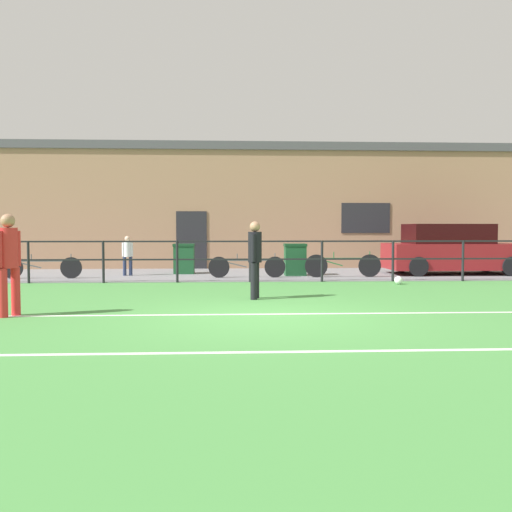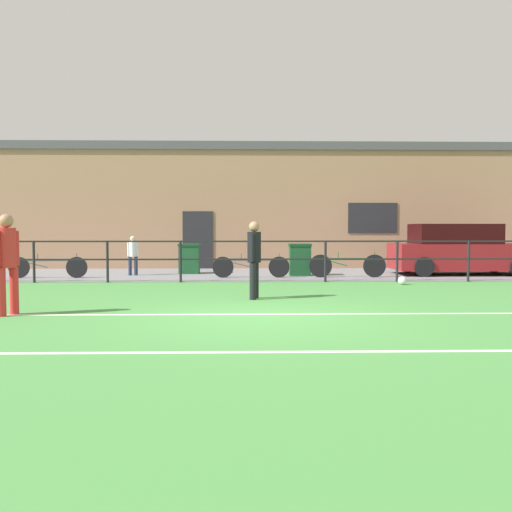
% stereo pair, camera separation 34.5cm
% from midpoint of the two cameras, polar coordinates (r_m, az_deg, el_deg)
% --- Properties ---
extents(ground, '(60.00, 44.00, 0.04)m').
position_cam_midpoint_polar(ground, '(9.55, -0.14, -6.27)').
color(ground, '#478C42').
extents(field_line_touchline, '(36.00, 0.11, 0.00)m').
position_cam_midpoint_polar(field_line_touchline, '(9.77, -0.20, -5.93)').
color(field_line_touchline, white).
rests_on(field_line_touchline, ground).
extents(field_line_hash, '(36.00, 0.11, 0.00)m').
position_cam_midpoint_polar(field_line_hash, '(6.85, 1.02, -9.73)').
color(field_line_hash, white).
rests_on(field_line_hash, ground).
extents(pavement_strip, '(48.00, 5.00, 0.02)m').
position_cam_midpoint_polar(pavement_strip, '(17.98, -1.49, -1.87)').
color(pavement_strip, slate).
rests_on(pavement_strip, ground).
extents(perimeter_fence, '(36.07, 0.07, 1.15)m').
position_cam_midpoint_polar(perimeter_fence, '(15.44, -1.25, 0.09)').
color(perimeter_fence, black).
rests_on(perimeter_fence, ground).
extents(clubhouse_facade, '(28.00, 2.56, 4.63)m').
position_cam_midpoint_polar(clubhouse_facade, '(21.64, -1.76, 5.06)').
color(clubhouse_facade, '#A37A5B').
rests_on(clubhouse_facade, ground).
extents(player_goalkeeper, '(0.29, 0.44, 1.63)m').
position_cam_midpoint_polar(player_goalkeeper, '(11.77, -0.95, 0.10)').
color(player_goalkeeper, black).
rests_on(player_goalkeeper, ground).
extents(player_striker, '(0.30, 0.43, 1.73)m').
position_cam_midpoint_polar(player_striker, '(10.39, -24.73, -0.22)').
color(player_striker, red).
rests_on(player_striker, ground).
extents(soccer_ball_match, '(0.22, 0.22, 0.22)m').
position_cam_midpoint_polar(soccer_ball_match, '(15.32, 13.66, -2.41)').
color(soccer_ball_match, white).
rests_on(soccer_ball_match, ground).
extents(spectator_child, '(0.33, 0.21, 1.23)m').
position_cam_midpoint_polar(spectator_child, '(17.85, -13.47, 0.29)').
color(spectator_child, '#232D4C').
rests_on(spectator_child, pavement_strip).
extents(parked_car_red, '(4.28, 1.89, 1.60)m').
position_cam_midpoint_polar(parked_car_red, '(18.97, 18.82, 0.55)').
color(parked_car_red, maroon).
rests_on(parked_car_red, pavement_strip).
extents(bicycle_parked_0, '(2.31, 0.04, 0.72)m').
position_cam_midpoint_polar(bicycle_parked_0, '(17.56, -21.50, -1.08)').
color(bicycle_parked_0, black).
rests_on(bicycle_parked_0, pavement_strip).
extents(bicycle_parked_1, '(2.29, 0.04, 0.73)m').
position_cam_midpoint_polar(bicycle_parked_1, '(16.66, -1.53, -1.08)').
color(bicycle_parked_1, black).
rests_on(bicycle_parked_1, pavement_strip).
extents(bicycle_parked_2, '(2.30, 0.04, 0.77)m').
position_cam_midpoint_polar(bicycle_parked_2, '(16.98, 8.25, -0.94)').
color(bicycle_parked_2, black).
rests_on(bicycle_parked_2, pavement_strip).
extents(trash_bin_0, '(0.69, 0.58, 0.97)m').
position_cam_midpoint_polar(trash_bin_0, '(18.27, -7.86, -0.26)').
color(trash_bin_0, '#194C28').
rests_on(trash_bin_0, pavement_strip).
extents(trash_bin_1, '(0.68, 0.58, 0.99)m').
position_cam_midpoint_polar(trash_bin_1, '(17.45, 3.43, -0.35)').
color(trash_bin_1, '#194C28').
rests_on(trash_bin_1, pavement_strip).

